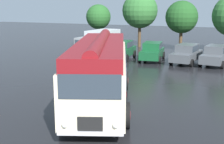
# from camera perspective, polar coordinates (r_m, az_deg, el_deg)

# --- Properties ---
(ground_plane) EXTENTS (120.00, 120.00, 0.00)m
(ground_plane) POSITION_cam_1_polar(r_m,az_deg,el_deg) (15.55, -2.59, -6.65)
(ground_plane) COLOR black
(vintage_bus) EXTENTS (5.93, 10.29, 3.49)m
(vintage_bus) POSITION_cam_1_polar(r_m,az_deg,el_deg) (15.67, -2.16, 0.69)
(vintage_bus) COLOR beige
(vintage_bus) RESTS_ON ground
(car_near_left) EXTENTS (2.18, 4.31, 1.66)m
(car_near_left) POSITION_cam_1_polar(r_m,az_deg,el_deg) (29.50, 1.83, 4.10)
(car_near_left) COLOR #144C28
(car_near_left) RESTS_ON ground
(car_mid_left) EXTENTS (2.34, 4.38, 1.66)m
(car_mid_left) POSITION_cam_1_polar(r_m,az_deg,el_deg) (28.69, 7.38, 3.77)
(car_mid_left) COLOR #144C28
(car_mid_left) RESTS_ON ground
(car_mid_right) EXTENTS (2.36, 4.38, 1.66)m
(car_mid_right) POSITION_cam_1_polar(r_m,az_deg,el_deg) (27.86, 13.47, 3.28)
(car_mid_right) COLOR #4C5156
(car_mid_right) RESTS_ON ground
(car_far_right) EXTENTS (2.37, 4.39, 1.66)m
(car_far_right) POSITION_cam_1_polar(r_m,az_deg,el_deg) (27.72, 18.41, 2.95)
(car_far_right) COLOR #4C5156
(car_far_right) RESTS_ON ground
(box_van) EXTENTS (2.67, 5.90, 2.50)m
(box_van) POSITION_cam_1_polar(r_m,az_deg,el_deg) (31.24, -2.31, 5.51)
(box_van) COLOR #B2B7BC
(box_van) RESTS_ON ground
(tree_far_left) EXTENTS (3.07, 3.07, 5.05)m
(tree_far_left) POSITION_cam_1_polar(r_m,az_deg,el_deg) (39.44, -2.53, 10.03)
(tree_far_left) COLOR #4C3823
(tree_far_left) RESTS_ON ground
(tree_left_of_centre) EXTENTS (4.19, 4.19, 6.42)m
(tree_left_of_centre) POSITION_cam_1_polar(r_m,az_deg,el_deg) (37.79, 4.99, 11.20)
(tree_left_of_centre) COLOR #4C3823
(tree_left_of_centre) RESTS_ON ground
(tree_centre) EXTENTS (3.50, 3.50, 5.45)m
(tree_centre) POSITION_cam_1_polar(r_m,az_deg,el_deg) (34.98, 12.65, 9.81)
(tree_centre) COLOR #4C3823
(tree_centre) RESTS_ON ground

